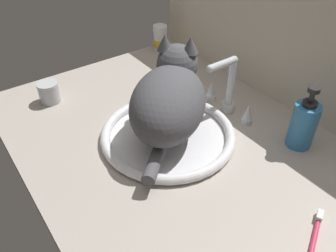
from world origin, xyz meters
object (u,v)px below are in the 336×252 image
Objects in this scene: cat at (170,97)px; metal_jar at (49,92)px; pill_bottle at (160,39)px; sink_basin at (168,134)px; soap_pump_bottle at (303,124)px; toothbrush at (314,241)px; faucet at (228,91)px.

cat reaches higher than metal_jar.
cat reaches higher than pill_bottle.
metal_jar is at bearing -78.96° from pill_bottle.
cat is 41.17cm from metal_jar.
metal_jar is at bearing -151.89° from sink_basin.
soap_pump_bottle reaches higher than toothbrush.
sink_basin is at bearing -32.71° from pill_bottle.
pill_bottle is 49.24cm from metal_jar.
pill_bottle is at bearing 170.14° from faucet.
faucet is 1.20× the size of toothbrush.
faucet reaches higher than metal_jar.
pill_bottle is 91.96cm from toothbrush.
sink_basin is 1.08× the size of cat.
toothbrush is (44.48, 2.54, -11.15)cm from cat.
sink_basin is at bearing -90.00° from faucet.
metal_jar reaches higher than sink_basin.
pill_bottle reaches higher than metal_jar.
metal_jar is at bearing -142.00° from soap_pump_bottle.
faucet reaches higher than pill_bottle.
faucet is 2.87× the size of metal_jar.
pill_bottle is (-45.35, 29.12, 3.55)cm from sink_basin.
faucet is 46.76cm from toothbrush.
sink_basin is at bearing 28.11° from metal_jar.
faucet is 46.09cm from pill_bottle.
toothbrush is (78.98, 23.34, -2.64)cm from metal_jar.
soap_pump_bottle is at bearing 38.00° from metal_jar.
pill_bottle is at bearing 147.29° from sink_basin.
faucet is 54.22cm from metal_jar.
cat is 5.18× the size of metal_jar.
soap_pump_bottle is at bearing 12.86° from faucet.
cat reaches higher than sink_basin.
faucet is at bearing 48.37° from metal_jar.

